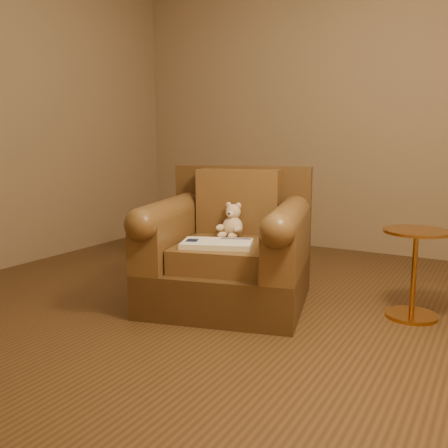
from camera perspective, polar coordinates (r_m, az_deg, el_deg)
The scene contains 6 objects.
floor at distance 3.45m, azimuth -0.78°, elevation -8.70°, with size 4.00×4.00×0.00m, color #4F341B.
room at distance 3.33m, azimuth -0.85°, elevation 20.55°, with size 4.02×4.02×2.71m.
armchair at distance 3.33m, azimuth 0.62°, elevation -3.16°, with size 1.20×1.16×0.90m.
teddy_bear at distance 3.38m, azimuth 0.90°, elevation 0.00°, with size 0.18×0.20×0.24m.
guidebook at distance 3.10m, azimuth -0.81°, elevation -2.26°, with size 0.50×0.40×0.04m.
side_table at distance 3.26m, azimuth 20.91°, elevation -5.02°, with size 0.39×0.39×0.55m.
Camera 1 is at (1.65, -2.83, 1.09)m, focal length 40.00 mm.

